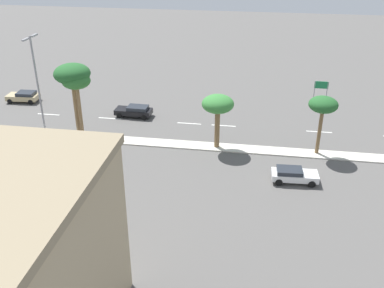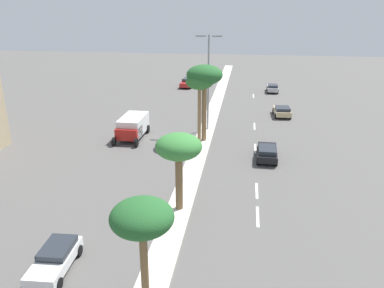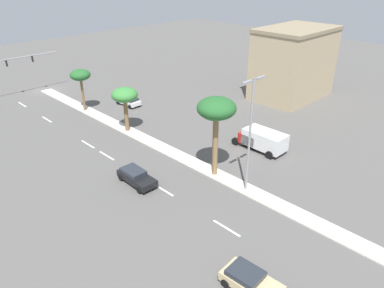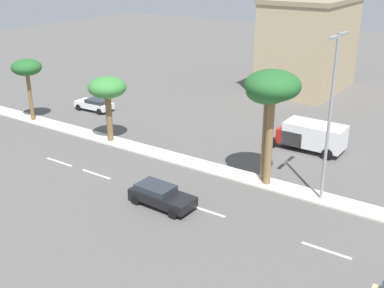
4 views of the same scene
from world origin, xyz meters
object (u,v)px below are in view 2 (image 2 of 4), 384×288
at_px(palm_tree_rear, 205,77).
at_px(sedan_black_inboard, 267,152).
at_px(palm_tree_center, 200,84).
at_px(sedan_red_rear, 188,82).
at_px(street_lamp_front, 208,76).
at_px(sedan_white_front, 55,258).
at_px(sedan_silver_near, 273,88).
at_px(box_truck, 132,127).
at_px(palm_tree_outboard, 179,149).
at_px(palm_tree_left, 142,220).
at_px(sedan_tan_outboard, 282,111).

height_order(palm_tree_rear, sedan_black_inboard, palm_tree_rear).
xyz_separation_m(palm_tree_center, sedan_red_rear, (-5.72, 29.26, -5.57)).
distance_m(palm_tree_rear, street_lamp_front, 4.00).
xyz_separation_m(sedan_white_front, sedan_silver_near, (14.43, 48.76, 0.03)).
xyz_separation_m(palm_tree_rear, box_truck, (-7.93, 0.00, -5.68)).
relative_size(street_lamp_front, sedan_red_rear, 2.27).
bearing_deg(box_truck, street_lamp_front, 26.45).
relative_size(street_lamp_front, sedan_black_inboard, 2.43).
distance_m(palm_tree_outboard, sedan_red_rear, 44.24).
relative_size(sedan_white_front, sedan_silver_near, 1.07).
bearing_deg(palm_tree_center, palm_tree_left, -88.72).
relative_size(palm_tree_center, sedan_black_inboard, 1.64).
xyz_separation_m(sedan_tan_outboard, sedan_black_inboard, (-2.57, -15.60, 0.00)).
distance_m(street_lamp_front, sedan_black_inboard, 11.95).
xyz_separation_m(palm_tree_left, sedan_red_rear, (-6.27, 53.75, -4.38)).
bearing_deg(sedan_black_inboard, sedan_tan_outboard, 80.65).
relative_size(palm_tree_left, box_truck, 0.98).
distance_m(sedan_tan_outboard, box_truck, 20.45).
xyz_separation_m(palm_tree_outboard, sedan_silver_near, (8.77, 41.26, -3.95)).
xyz_separation_m(sedan_tan_outboard, sedan_white_front, (-14.85, -33.74, -0.02)).
distance_m(sedan_white_front, sedan_silver_near, 50.85).
height_order(sedan_tan_outboard, sedan_black_inboard, sedan_black_inboard).
height_order(sedan_tan_outboard, box_truck, box_truck).
bearing_deg(sedan_silver_near, sedan_red_rear, 170.86).
distance_m(palm_tree_outboard, sedan_white_front, 10.21).
bearing_deg(palm_tree_left, palm_tree_rear, 90.24).
height_order(street_lamp_front, sedan_black_inboard, street_lamp_front).
distance_m(sedan_tan_outboard, sedan_white_front, 36.86).
relative_size(palm_tree_rear, sedan_tan_outboard, 1.98).
relative_size(sedan_white_front, box_truck, 0.68).
bearing_deg(sedan_black_inboard, palm_tree_outboard, -121.94).
height_order(sedan_white_front, box_truck, box_truck).
xyz_separation_m(street_lamp_front, sedan_white_front, (-5.74, -26.40, -5.64)).
height_order(palm_tree_left, palm_tree_rear, palm_tree_rear).
bearing_deg(palm_tree_rear, sedan_tan_outboard, 51.08).
bearing_deg(palm_tree_outboard, street_lamp_front, 89.76).
bearing_deg(palm_tree_outboard, sedan_red_rear, 97.93).
height_order(palm_tree_left, sedan_tan_outboard, palm_tree_left).
xyz_separation_m(palm_tree_left, sedan_tan_outboard, (9.01, 36.34, -4.45)).
height_order(palm_tree_rear, sedan_tan_outboard, palm_tree_rear).
xyz_separation_m(street_lamp_front, sedan_red_rear, (-6.16, 24.75, -5.55)).
bearing_deg(palm_tree_left, street_lamp_front, 90.21).
distance_m(palm_tree_outboard, box_truck, 17.22).
xyz_separation_m(palm_tree_outboard, sedan_black_inboard, (6.62, 10.63, -3.95)).
bearing_deg(sedan_silver_near, palm_tree_rear, -108.27).
bearing_deg(sedan_silver_near, palm_tree_outboard, -102.00).
xyz_separation_m(sedan_tan_outboard, box_truck, (-17.04, -11.28, 0.56)).
xyz_separation_m(street_lamp_front, sedan_silver_near, (8.69, 22.37, -5.62)).
xyz_separation_m(palm_tree_left, sedan_silver_near, (8.58, 51.37, -4.45)).
height_order(sedan_black_inboard, sedan_red_rear, sedan_red_rear).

